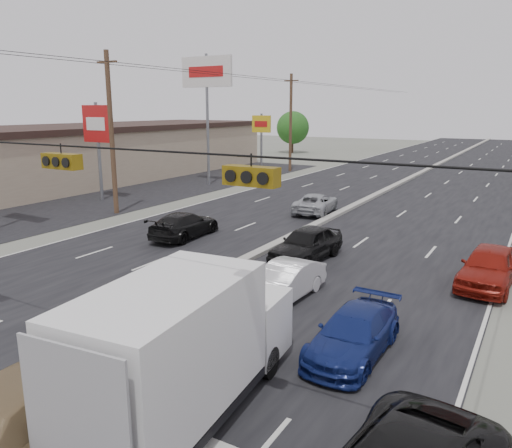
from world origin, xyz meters
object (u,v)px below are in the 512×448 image
object	(u,v)px
utility_pole_left_b	(111,133)
queue_car_e	(489,267)
red_sedan	(196,292)
queue_car_b	(285,282)
queue_car_a	(306,244)
utility_pole_left_c	(291,122)
tree_left_far	(293,128)
oncoming_near	(185,225)
oncoming_far	(316,203)
box_truck	(186,347)
pole_sign_far	(261,129)
pole_sign_mid	(97,129)
pole_sign_billboard	(207,80)
queue_car_d	(354,334)

from	to	relation	value
utility_pole_left_b	queue_car_e	distance (m)	22.68
red_sedan	queue_car_b	distance (m)	3.18
utility_pole_left_b	queue_car_a	xyz separation A→B (m)	(14.74, -3.08, -4.36)
utility_pole_left_c	queue_car_e	world-z (taller)	utility_pole_left_c
utility_pole_left_c	queue_car_e	bearing A→B (deg)	-51.36
tree_left_far	queue_car_b	bearing A→B (deg)	-64.15
utility_pole_left_c	queue_car_a	bearing A→B (deg)	-62.30
tree_left_far	oncoming_near	xyz separation A→B (m)	(17.10, -47.63, -3.05)
red_sedan	oncoming_far	bearing A→B (deg)	100.32
utility_pole_left_c	box_truck	bearing A→B (deg)	-66.55
queue_car_a	utility_pole_left_c	bearing A→B (deg)	123.14
utility_pole_left_b	oncoming_far	xyz separation A→B (m)	(11.03, 6.49, -4.47)
oncoming_far	oncoming_near	bearing A→B (deg)	61.58
tree_left_far	utility_pole_left_b	bearing A→B (deg)	-78.08
pole_sign_far	oncoming_far	distance (m)	23.83
pole_sign_far	tree_left_far	bearing A→B (deg)	106.70
utility_pole_left_c	pole_sign_mid	bearing A→B (deg)	-101.56
utility_pole_left_b	pole_sign_mid	distance (m)	5.41
tree_left_far	pole_sign_mid	bearing A→B (deg)	-83.21
queue_car_a	oncoming_near	distance (m)	7.16
red_sedan	oncoming_far	xyz separation A→B (m)	(-2.87, 16.52, 0.01)
pole_sign_billboard	red_sedan	bearing A→B (deg)	-55.37
queue_car_a	box_truck	bearing A→B (deg)	-72.32
queue_car_b	oncoming_far	distance (m)	15.00
tree_left_far	queue_car_e	xyz separation A→B (m)	(31.60, -47.65, -2.95)
red_sedan	queue_car_b	bearing A→B (deg)	48.73
oncoming_near	pole_sign_billboard	bearing A→B (deg)	-61.63
oncoming_far	queue_car_e	bearing A→B (deg)	132.63
pole_sign_billboard	queue_car_b	world-z (taller)	pole_sign_billboard
utility_pole_left_c	red_sedan	xyz separation A→B (m)	(13.90, -35.02, -4.49)
queue_car_d	oncoming_near	distance (m)	14.21
queue_car_a	queue_car_b	bearing A→B (deg)	-69.04
pole_sign_mid	queue_car_b	distance (m)	23.54
pole_sign_mid	box_truck	world-z (taller)	pole_sign_mid
oncoming_near	oncoming_far	bearing A→B (deg)	-113.77
utility_pole_left_c	pole_sign_mid	size ratio (longest dim) A/B	1.43
queue_car_b	queue_car_d	world-z (taller)	queue_car_b
box_truck	oncoming_far	size ratio (longest dim) A/B	1.44
pole_sign_mid	oncoming_far	distance (m)	16.53
queue_car_e	oncoming_near	distance (m)	14.50
queue_car_e	oncoming_far	size ratio (longest dim) A/B	0.99
queue_car_b	pole_sign_far	bearing A→B (deg)	124.29
pole_sign_billboard	queue_car_b	distance (m)	28.61
utility_pole_left_c	pole_sign_billboard	xyz separation A→B (m)	(-2.00, -12.00, 3.76)
pole_sign_far	queue_car_a	bearing A→B (deg)	-56.99
queue_car_e	oncoming_far	xyz separation A→B (m)	(-11.07, 9.14, -0.14)
pole_sign_far	queue_car_e	xyz separation A→B (m)	(25.60, -27.65, -3.64)
pole_sign_mid	queue_car_e	distance (m)	27.54
utility_pole_left_b	utility_pole_left_c	bearing A→B (deg)	90.00
pole_sign_far	oncoming_far	bearing A→B (deg)	-51.87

